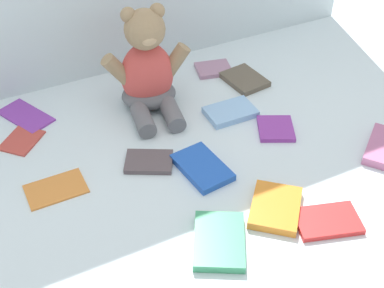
{
  "coord_description": "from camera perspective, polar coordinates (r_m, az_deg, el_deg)",
  "views": [
    {
      "loc": [
        -0.35,
        -0.82,
        0.78
      ],
      "look_at": [
        0.01,
        -0.1,
        0.1
      ],
      "focal_mm": 49.78,
      "sensor_mm": 36.0,
      "label": 1
    }
  ],
  "objects": [
    {
      "name": "ground_plane",
      "position": [
        1.19,
        -2.63,
        -1.05
      ],
      "size": [
        3.2,
        3.2,
        0.0
      ],
      "primitive_type": "plane",
      "color": "silver"
    },
    {
      "name": "teddy_bear",
      "position": [
        1.28,
        -4.76,
        7.69
      ],
      "size": [
        0.22,
        0.2,
        0.26
      ],
      "rotation": [
        0.0,
        0.0,
        -0.16
      ],
      "color": "#D84C47",
      "rests_on": "ground_plane"
    },
    {
      "name": "book_case_0",
      "position": [
        1.28,
        -17.81,
        0.44
      ],
      "size": [
        0.12,
        0.12,
        0.01
      ],
      "primitive_type": "cube",
      "rotation": [
        0.0,
        0.0,
        2.35
      ],
      "color": "#BD4036",
      "rests_on": "ground_plane"
    },
    {
      "name": "book_case_1",
      "position": [
        1.3,
        4.13,
        3.44
      ],
      "size": [
        0.12,
        0.08,
        0.02
      ],
      "primitive_type": "cube",
      "rotation": [
        0.0,
        0.0,
        4.7
      ],
      "color": "#8EBAE7",
      "rests_on": "ground_plane"
    },
    {
      "name": "book_case_2",
      "position": [
        1.0,
        2.94,
        -10.34
      ],
      "size": [
        0.15,
        0.16,
        0.02
      ],
      "primitive_type": "cube",
      "rotation": [
        0.0,
        0.0,
        2.64
      ],
      "color": "#3A9464",
      "rests_on": "ground_plane"
    },
    {
      "name": "book_case_3",
      "position": [
        1.42,
        5.65,
        6.89
      ],
      "size": [
        0.1,
        0.12,
        0.01
      ],
      "primitive_type": "cube",
      "rotation": [
        0.0,
        0.0,
        3.27
      ],
      "color": "brown",
      "rests_on": "ground_plane"
    },
    {
      "name": "book_case_4",
      "position": [
        1.26,
        8.96,
        1.64
      ],
      "size": [
        0.11,
        0.12,
        0.01
      ],
      "primitive_type": "cube",
      "rotation": [
        0.0,
        0.0,
        5.83
      ],
      "color": "purple",
      "rests_on": "ground_plane"
    },
    {
      "name": "book_case_5",
      "position": [
        1.13,
        -14.36,
        -4.69
      ],
      "size": [
        0.12,
        0.08,
        0.01
      ],
      "primitive_type": "cube",
      "rotation": [
        0.0,
        0.0,
        4.72
      ],
      "color": "orange",
      "rests_on": "ground_plane"
    },
    {
      "name": "book_case_6",
      "position": [
        1.14,
        1.1,
        -2.53
      ],
      "size": [
        0.1,
        0.14,
        0.02
      ],
      "primitive_type": "cube",
      "rotation": [
        0.0,
        0.0,
        3.26
      ],
      "color": "blue",
      "rests_on": "ground_plane"
    },
    {
      "name": "book_case_7",
      "position": [
        1.46,
        2.31,
        8.03
      ],
      "size": [
        0.11,
        0.09,
        0.01
      ],
      "primitive_type": "cube",
      "rotation": [
        0.0,
        0.0,
        4.49
      ],
      "color": "#A77793",
      "rests_on": "ground_plane"
    },
    {
      "name": "book_case_8",
      "position": [
        1.07,
        14.31,
        -8.0
      ],
      "size": [
        0.14,
        0.11,
        0.01
      ],
      "primitive_type": "cube",
      "rotation": [
        0.0,
        0.0,
        1.27
      ],
      "color": "red",
      "rests_on": "ground_plane"
    },
    {
      "name": "book_case_10",
      "position": [
        1.26,
        19.92,
        -0.33
      ],
      "size": [
        0.15,
        0.14,
        0.02
      ],
      "primitive_type": "cube",
      "rotation": [
        0.0,
        0.0,
        2.23
      ],
      "color": "#B3648E",
      "rests_on": "ground_plane"
    },
    {
      "name": "book_case_11",
      "position": [
        1.35,
        -17.41,
        2.97
      ],
      "size": [
        0.12,
        0.15,
        0.01
      ],
      "primitive_type": "cube",
      "rotation": [
        0.0,
        0.0,
        3.59
      ],
      "color": "purple",
      "rests_on": "ground_plane"
    },
    {
      "name": "book_case_12",
      "position": [
        1.07,
        8.93,
        -6.75
      ],
      "size": [
        0.15,
        0.15,
        0.02
      ],
      "primitive_type": "cube",
      "rotation": [
        0.0,
        0.0,
        2.43
      ],
      "color": "orange",
      "rests_on": "ground_plane"
    },
    {
      "name": "book_case_13",
      "position": [
        1.16,
        -4.64,
        -1.9
      ],
      "size": [
        0.12,
        0.11,
        0.01
      ],
      "primitive_type": "cube",
      "rotation": [
        0.0,
        0.0,
        1.08
      ],
      "color": "#54474B",
      "rests_on": "ground_plane"
    }
  ]
}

